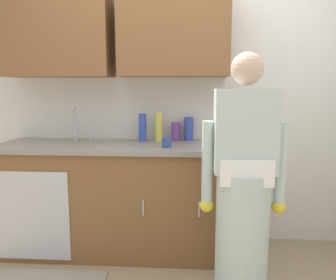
{
  "coord_description": "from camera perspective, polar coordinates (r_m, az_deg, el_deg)",
  "views": [
    {
      "loc": [
        0.1,
        -2.1,
        1.4
      ],
      "look_at": [
        -0.09,
        0.55,
        1.0
      ],
      "focal_mm": 36.58,
      "sensor_mm": 36.0,
      "label": 1
    }
  ],
  "objects": [
    {
      "name": "bottle_water_short",
      "position": [
        3.01,
        -1.56,
        2.23
      ],
      "size": [
        0.06,
        0.06,
        0.26
      ],
      "primitive_type": "cylinder",
      "color": "#D8D14C",
      "rests_on": "countertop"
    },
    {
      "name": "cup_by_sink",
      "position": [
        2.7,
        -0.21,
        -0.39
      ],
      "size": [
        0.08,
        0.08,
        0.08
      ],
      "primitive_type": "cylinder",
      "color": "#33478C",
      "rests_on": "countertop"
    },
    {
      "name": "kitchen_wall_with_uppers",
      "position": [
        3.11,
        -0.42,
        9.94
      ],
      "size": [
        4.8,
        0.44,
        2.7
      ],
      "color": "silver",
      "rests_on": "ground"
    },
    {
      "name": "knife_on_counter",
      "position": [
        2.93,
        9.06,
        -0.51
      ],
      "size": [
        0.19,
        0.19,
        0.01
      ],
      "primitive_type": "cube",
      "rotation": [
        0.0,
        0.0,
        5.49
      ],
      "color": "silver",
      "rests_on": "countertop"
    },
    {
      "name": "countertop",
      "position": [
        2.92,
        -8.95,
        -1.02
      ],
      "size": [
        1.96,
        0.66,
        0.04
      ],
      "primitive_type": "cube",
      "color": "gray",
      "rests_on": "counter_cabinet"
    },
    {
      "name": "counter_cabinet",
      "position": [
        3.03,
        -8.8,
        -9.83
      ],
      "size": [
        1.9,
        0.62,
        0.9
      ],
      "color": "brown",
      "rests_on": "ground"
    },
    {
      "name": "bottle_dish_liquid",
      "position": [
        3.01,
        -4.25,
        2.08
      ],
      "size": [
        0.07,
        0.07,
        0.24
      ],
      "primitive_type": "cylinder",
      "color": "#334CB2",
      "rests_on": "countertop"
    },
    {
      "name": "sink",
      "position": [
        3.02,
        -15.31,
        -0.8
      ],
      "size": [
        0.5,
        0.36,
        0.35
      ],
      "color": "#B7BABF",
      "rests_on": "counter_cabinet"
    },
    {
      "name": "bottle_water_tall",
      "position": [
        3.04,
        1.3,
        1.4
      ],
      "size": [
        0.08,
        0.08,
        0.16
      ],
      "primitive_type": "cylinder",
      "color": "#66388C",
      "rests_on": "countertop"
    },
    {
      "name": "bottle_soap",
      "position": [
        3.06,
        3.46,
        1.87
      ],
      "size": [
        0.08,
        0.08,
        0.21
      ],
      "primitive_type": "cylinder",
      "color": "#334CB2",
      "rests_on": "countertop"
    },
    {
      "name": "person_at_sink",
      "position": [
        2.27,
        12.37,
        -9.85
      ],
      "size": [
        0.55,
        0.34,
        1.62
      ],
      "color": "white",
      "rests_on": "ground"
    }
  ]
}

